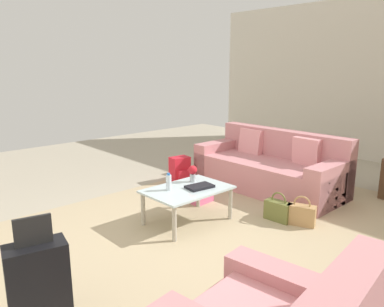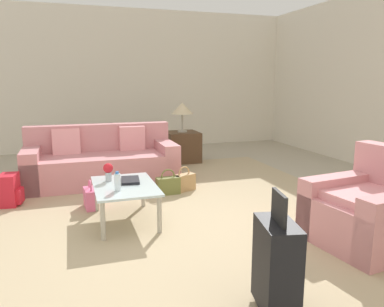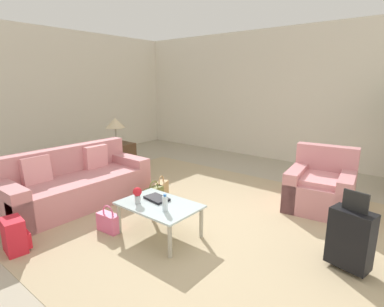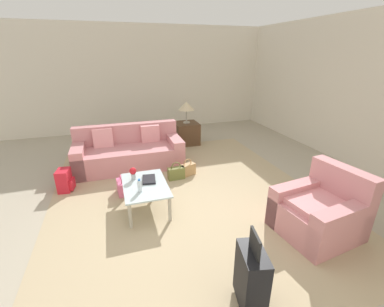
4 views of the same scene
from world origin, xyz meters
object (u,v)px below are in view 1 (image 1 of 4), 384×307
at_px(flower_vase, 193,172).
at_px(handbag_tan, 301,214).
at_px(couch, 272,169).
at_px(handbag_pink, 202,194).
at_px(coffee_table, 188,193).
at_px(water_bottle, 169,182).
at_px(handbag_olive, 278,210).
at_px(coffee_table_book, 200,187).
at_px(backpack_red, 180,170).
at_px(suitcase_black, 39,284).

distance_m(flower_vase, handbag_tan, 1.37).
xyz_separation_m(couch, handbag_pink, (1.22, -0.24, -0.17)).
bearing_deg(coffee_table, couch, -176.81).
distance_m(couch, water_bottle, 2.01).
distance_m(flower_vase, handbag_pink, 0.58).
distance_m(handbag_olive, handbag_tan, 0.27).
relative_size(handbag_olive, handbag_pink, 1.00).
bearing_deg(handbag_pink, handbag_tan, 104.60).
bearing_deg(handbag_olive, handbag_pink, -76.57).
distance_m(handbag_olive, handbag_pink, 1.07).
distance_m(water_bottle, handbag_pink, 0.90).
xyz_separation_m(coffee_table_book, backpack_red, (-0.88, -1.37, -0.24)).
distance_m(coffee_table, handbag_tan, 1.35).
height_order(coffee_table, suitcase_black, suitcase_black).
bearing_deg(couch, coffee_table, 3.19).
bearing_deg(handbag_tan, water_bottle, -43.43).
relative_size(coffee_table_book, handbag_olive, 0.88).
distance_m(handbag_pink, backpack_red, 1.04).
bearing_deg(handbag_pink, couch, 168.73).
distance_m(water_bottle, backpack_red, 1.72).
bearing_deg(coffee_table_book, water_bottle, -22.15).
bearing_deg(suitcase_black, couch, -168.10).
bearing_deg(flower_vase, coffee_table, 34.29).
bearing_deg(handbag_olive, backpack_red, -94.90).
distance_m(coffee_table, backpack_red, 1.64).
bearing_deg(water_bottle, handbag_tan, 136.57).
height_order(coffee_table, water_bottle, water_bottle).
height_order(couch, backpack_red, couch).
distance_m(suitcase_black, handbag_pink, 2.79).
xyz_separation_m(water_bottle, coffee_table_book, (-0.32, 0.18, -0.08)).
bearing_deg(suitcase_black, water_bottle, -156.04).
distance_m(coffee_table, handbag_olive, 1.11).
bearing_deg(coffee_table_book, flower_vase, -106.29).
relative_size(handbag_tan, backpack_red, 0.89).
relative_size(coffee_table, flower_vase, 4.77).
bearing_deg(backpack_red, handbag_pink, 66.09).
relative_size(suitcase_black, backpack_red, 2.12).
height_order(handbag_olive, backpack_red, backpack_red).
xyz_separation_m(flower_vase, backpack_red, (-0.78, -1.14, -0.35)).
xyz_separation_m(flower_vase, suitcase_black, (2.22, 0.85, -0.19)).
bearing_deg(backpack_red, couch, 123.86).
height_order(coffee_table, handbag_tan, coffee_table).
distance_m(coffee_table, flower_vase, 0.32).
xyz_separation_m(coffee_table_book, handbag_olive, (-0.71, 0.62, -0.31)).
distance_m(suitcase_black, backpack_red, 3.60).
relative_size(flower_vase, handbag_olive, 0.57).
relative_size(water_bottle, flower_vase, 1.00).
bearing_deg(suitcase_black, handbag_tan, 174.95).
bearing_deg(handbag_olive, flower_vase, -54.45).
bearing_deg(couch, handbag_pink, -11.27).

